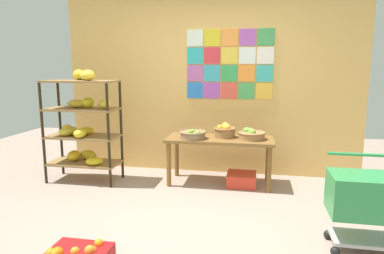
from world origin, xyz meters
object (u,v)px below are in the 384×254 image
banana_shelf_unit (82,121)px  fruit_basket_centre (251,134)px  display_table (220,144)px  fruit_basket_back_right (193,134)px  shopping_cart (365,199)px  fruit_basket_left (225,130)px  produce_crate_under_table (241,179)px

banana_shelf_unit → fruit_basket_centre: size_ratio=4.31×
banana_shelf_unit → fruit_basket_centre: (2.26, 0.20, -0.14)m
display_table → fruit_basket_back_right: bearing=-162.5°
banana_shelf_unit → shopping_cart: 3.50m
banana_shelf_unit → fruit_basket_left: banana_shelf_unit is taller
display_table → fruit_basket_left: fruit_basket_left is taller
fruit_basket_back_right → display_table: bearing=17.5°
display_table → produce_crate_under_table: bearing=-4.7°
fruit_basket_back_right → shopping_cart: size_ratio=0.44×
banana_shelf_unit → fruit_basket_left: (1.91, 0.26, -0.11)m
display_table → fruit_basket_centre: bearing=0.3°
fruit_basket_back_right → fruit_basket_centre: (0.75, 0.11, 0.00)m
fruit_basket_back_right → shopping_cart: 2.22m
fruit_basket_left → produce_crate_under_table: size_ratio=0.77×
fruit_basket_centre → produce_crate_under_table: bearing=-166.5°
shopping_cart → fruit_basket_left: bearing=116.7°
display_table → fruit_basket_back_right: (-0.34, -0.11, 0.14)m
banana_shelf_unit → fruit_basket_centre: bearing=5.2°
banana_shelf_unit → fruit_basket_centre: 2.27m
fruit_basket_back_right → banana_shelf_unit: bearing=-176.5°
display_table → fruit_basket_left: 0.20m
banana_shelf_unit → shopping_cart: banana_shelf_unit is taller
display_table → fruit_basket_left: size_ratio=4.81×
fruit_basket_left → fruit_basket_back_right: bearing=-157.4°
display_table → produce_crate_under_table: (0.30, -0.02, -0.46)m
fruit_basket_back_right → shopping_cart: (1.73, -1.37, -0.23)m
banana_shelf_unit → display_table: size_ratio=1.08×
banana_shelf_unit → produce_crate_under_table: 2.28m
display_table → shopping_cart: bearing=-46.8°
fruit_basket_centre → produce_crate_under_table: fruit_basket_centre is taller
fruit_basket_left → fruit_basket_back_right: (-0.40, -0.17, -0.03)m
display_table → fruit_basket_left: (0.06, 0.06, 0.18)m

